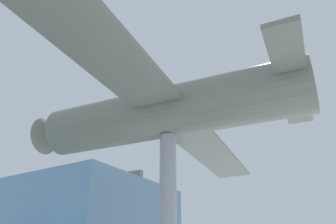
{
  "coord_description": "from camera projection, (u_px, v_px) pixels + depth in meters",
  "views": [
    {
      "loc": [
        -10.06,
        -6.06,
        1.97
      ],
      "look_at": [
        0.0,
        0.0,
        7.57
      ],
      "focal_mm": 35.0,
      "sensor_mm": 36.0,
      "label": 1
    }
  ],
  "objects": [
    {
      "name": "suspended_airplane",
      "position": [
        164.0,
        112.0,
        13.08
      ],
      "size": [
        21.63,
        12.34,
        3.61
      ],
      "rotation": [
        0.0,
        0.0,
        0.12
      ],
      "color": "slate",
      "rests_on": "support_pylon_central"
    }
  ]
}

